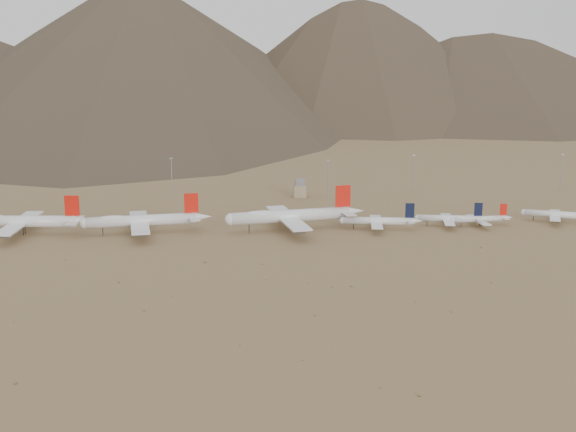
{
  "coord_description": "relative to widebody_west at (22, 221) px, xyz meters",
  "views": [
    {
      "loc": [
        -13.78,
        -397.64,
        106.99
      ],
      "look_at": [
        15.89,
        30.0,
        8.1
      ],
      "focal_mm": 50.0,
      "sensor_mm": 36.0,
      "label": 1
    }
  ],
  "objects": [
    {
      "name": "ground",
      "position": [
        127.74,
        -30.42,
        -7.44
      ],
      "size": [
        3000.0,
        3000.0,
        0.0
      ],
      "primitive_type": "plane",
      "color": "#A37C54",
      "rests_on": "ground"
    },
    {
      "name": "narrowbody_b",
      "position": [
        235.65,
        2.64,
        -2.97
      ],
      "size": [
        41.49,
        30.25,
        13.78
      ],
      "rotation": [
        0.0,
        0.0,
        -0.16
      ],
      "color": "white",
      "rests_on": "ground"
    },
    {
      "name": "control_tower",
      "position": [
        157.74,
        89.58,
        -2.12
      ],
      "size": [
        8.0,
        8.0,
        12.0
      ],
      "color": "gray",
      "rests_on": "ground"
    },
    {
      "name": "mast_west",
      "position": [
        73.19,
        99.15,
        6.76
      ],
      "size": [
        2.0,
        0.6,
        25.7
      ],
      "color": "gray",
      "rests_on": "ground"
    },
    {
      "name": "widebody_east",
      "position": [
        145.19,
        0.1,
        0.7
      ],
      "size": [
        78.74,
        61.62,
        23.62
      ],
      "rotation": [
        0.0,
        0.0,
        0.19
      ],
      "color": "white",
      "rests_on": "ground"
    },
    {
      "name": "narrowbody_c",
      "position": [
        252.8,
        2.45,
        -3.47
      ],
      "size": [
        37.03,
        26.78,
        12.24
      ],
      "rotation": [
        0.0,
        0.0,
        0.11
      ],
      "color": "white",
      "rests_on": "ground"
    },
    {
      "name": "widebody_west",
      "position": [
        0.0,
        0.0,
        0.0
      ],
      "size": [
        72.66,
        56.04,
        21.58
      ],
      "rotation": [
        0.0,
        0.0,
        -0.08
      ],
      "color": "white",
      "rests_on": "ground"
    },
    {
      "name": "mast_far_east",
      "position": [
        337.88,
        97.81,
        6.76
      ],
      "size": [
        2.0,
        0.6,
        25.7
      ],
      "color": "gray",
      "rests_on": "ground"
    },
    {
      "name": "mountain_ridge",
      "position": [
        127.74,
        869.58,
        142.56
      ],
      "size": [
        4400.0,
        1000.0,
        300.0
      ],
      "color": "brown",
      "rests_on": "ground"
    },
    {
      "name": "narrowbody_d",
      "position": [
        299.77,
        7.84,
        -2.84
      ],
      "size": [
        40.72,
        30.55,
        14.18
      ],
      "rotation": [
        0.0,
        0.0,
        -0.38
      ],
      "color": "white",
      "rests_on": "ground"
    },
    {
      "name": "desert_scrub",
      "position": [
        116.03,
        -121.44,
        -7.12
      ],
      "size": [
        405.26,
        184.05,
        0.9
      ],
      "color": "olive",
      "rests_on": "ground"
    },
    {
      "name": "mast_east",
      "position": [
        235.87,
        101.43,
        6.76
      ],
      "size": [
        2.0,
        0.6,
        25.7
      ],
      "color": "gray",
      "rests_on": "ground"
    },
    {
      "name": "narrowbody_a",
      "position": [
        194.34,
        -2.04,
        -2.54
      ],
      "size": [
        45.62,
        33.13,
        15.11
      ],
      "rotation": [
        0.0,
        0.0,
        -0.13
      ],
      "color": "white",
      "rests_on": "ground"
    },
    {
      "name": "mast_centre",
      "position": [
        175.58,
        83.87,
        6.76
      ],
      "size": [
        2.0,
        0.6,
        25.7
      ],
      "color": "gray",
      "rests_on": "ground"
    },
    {
      "name": "widebody_centre",
      "position": [
        64.24,
        -1.76,
        -0.19
      ],
      "size": [
        70.54,
        54.87,
        21.04
      ],
      "rotation": [
        0.0,
        0.0,
        0.14
      ],
      "color": "white",
      "rests_on": "ground"
    }
  ]
}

